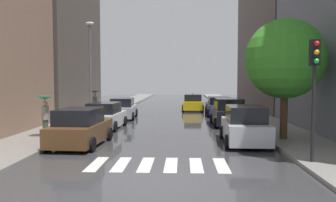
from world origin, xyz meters
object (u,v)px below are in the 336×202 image
(pedestrian_by_kerb, at_px, (45,108))
(street_tree_right, at_px, (285,59))
(pedestrian_foreground, at_px, (95,97))
(parked_car_right_third, at_px, (219,106))
(taxi_midroad, at_px, (193,103))
(parked_car_right_second, at_px, (228,113))
(parked_car_left_second, at_px, (105,116))
(lamp_post_left, at_px, (90,64))
(traffic_light_right_corner, at_px, (314,73))
(parked_car_left_third, at_px, (123,109))
(parked_car_left_nearest, at_px, (80,128))
(parked_car_right_nearest, at_px, (245,126))

(pedestrian_by_kerb, distance_m, street_tree_right, 12.25)
(pedestrian_foreground, bearing_deg, parked_car_right_third, 173.63)
(taxi_midroad, bearing_deg, parked_car_right_second, -167.98)
(parked_car_left_second, xyz_separation_m, street_tree_right, (9.84, -4.16, 3.29))
(parked_car_left_second, bearing_deg, pedestrian_by_kerb, 154.32)
(parked_car_right_third, relative_size, lamp_post_left, 0.66)
(traffic_light_right_corner, bearing_deg, parked_car_right_second, 98.20)
(pedestrian_foreground, bearing_deg, lamp_post_left, 84.97)
(lamp_post_left, bearing_deg, parked_car_left_third, 62.05)
(parked_car_left_nearest, distance_m, parked_car_right_nearest, 7.77)
(parked_car_right_second, bearing_deg, parked_car_right_third, -1.28)
(taxi_midroad, bearing_deg, parked_car_left_second, 157.21)
(pedestrian_foreground, bearing_deg, parked_car_left_second, 93.49)
(pedestrian_foreground, bearing_deg, street_tree_right, 122.44)
(parked_car_left_nearest, distance_m, traffic_light_right_corner, 10.26)
(parked_car_left_second, bearing_deg, lamp_post_left, 34.72)
(taxi_midroad, xyz_separation_m, lamp_post_left, (-7.42, -10.41, 3.36))
(parked_car_right_second, bearing_deg, parked_car_left_third, 62.53)
(street_tree_right, bearing_deg, pedestrian_by_kerb, 179.27)
(parked_car_left_second, bearing_deg, taxi_midroad, -21.78)
(parked_car_left_nearest, relative_size, taxi_midroad, 0.98)
(parked_car_left_third, bearing_deg, parked_car_left_second, 176.21)
(parked_car_left_nearest, height_order, parked_car_left_third, parked_car_left_nearest)
(parked_car_right_nearest, bearing_deg, parked_car_right_third, 1.20)
(traffic_light_right_corner, xyz_separation_m, lamp_post_left, (-11.00, 11.51, 0.84))
(parked_car_right_nearest, bearing_deg, parked_car_left_third, 38.07)
(parked_car_left_second, relative_size, traffic_light_right_corner, 0.99)
(pedestrian_by_kerb, xyz_separation_m, lamp_post_left, (0.62, 6.48, 2.51))
(parked_car_right_second, relative_size, lamp_post_left, 0.59)
(parked_car_left_third, bearing_deg, pedestrian_foreground, 64.40)
(parked_car_left_nearest, bearing_deg, lamp_post_left, 14.49)
(taxi_midroad, bearing_deg, traffic_light_right_corner, -169.01)
(parked_car_right_third, relative_size, pedestrian_foreground, 2.26)
(pedestrian_by_kerb, relative_size, traffic_light_right_corner, 0.48)
(parked_car_left_nearest, distance_m, parked_car_right_second, 10.71)
(parked_car_left_nearest, xyz_separation_m, parked_car_right_second, (7.78, 7.35, 0.03))
(parked_car_right_second, xyz_separation_m, parked_car_right_third, (0.05, 6.67, -0.08))
(parked_car_left_third, distance_m, street_tree_right, 14.19)
(parked_car_left_nearest, xyz_separation_m, traffic_light_right_corner, (9.34, -3.45, 2.48))
(parked_car_right_second, bearing_deg, pedestrian_foreground, 63.34)
(parked_car_right_second, bearing_deg, taxi_midroad, 9.45)
(parked_car_left_nearest, bearing_deg, pedestrian_foreground, 14.18)
(taxi_midroad, distance_m, street_tree_right, 17.81)
(lamp_post_left, bearing_deg, pedestrian_foreground, 100.76)
(lamp_post_left, bearing_deg, taxi_midroad, 54.52)
(pedestrian_foreground, distance_m, lamp_post_left, 4.99)
(parked_car_right_third, bearing_deg, lamp_post_left, 122.57)
(parked_car_right_nearest, xyz_separation_m, parked_car_right_third, (0.10, 13.22, -0.08))
(parked_car_left_third, relative_size, parked_car_right_nearest, 1.01)
(parked_car_left_third, relative_size, lamp_post_left, 0.64)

